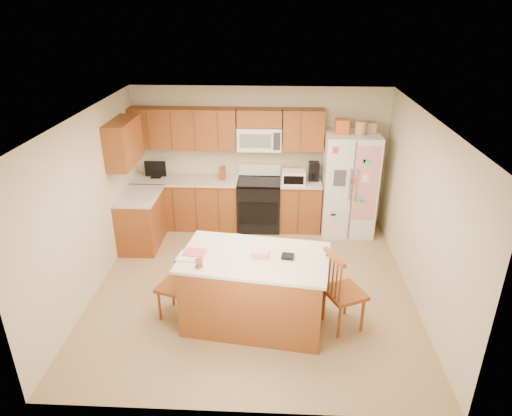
# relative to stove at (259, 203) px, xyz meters

# --- Properties ---
(ground) EXTENTS (4.50, 4.50, 0.00)m
(ground) POSITION_rel_stove_xyz_m (0.00, -1.94, -0.47)
(ground) COLOR #A38659
(ground) RESTS_ON ground
(room_shell) EXTENTS (4.60, 4.60, 2.52)m
(room_shell) POSITION_rel_stove_xyz_m (0.00, -1.94, 0.97)
(room_shell) COLOR beige
(room_shell) RESTS_ON ground
(cabinetry) EXTENTS (3.36, 1.56, 2.15)m
(cabinetry) POSITION_rel_stove_xyz_m (-0.98, -0.15, 0.44)
(cabinetry) COLOR brown
(cabinetry) RESTS_ON ground
(stove) EXTENTS (0.76, 0.65, 1.13)m
(stove) POSITION_rel_stove_xyz_m (0.00, 0.00, 0.00)
(stove) COLOR black
(stove) RESTS_ON ground
(refrigerator) EXTENTS (0.90, 0.79, 2.04)m
(refrigerator) POSITION_rel_stove_xyz_m (1.57, -0.06, 0.45)
(refrigerator) COLOR white
(refrigerator) RESTS_ON ground
(island) EXTENTS (1.92, 1.28, 1.07)m
(island) POSITION_rel_stove_xyz_m (0.06, -2.74, 0.02)
(island) COLOR brown
(island) RESTS_ON ground
(windsor_chair_left) EXTENTS (0.51, 0.52, 0.96)m
(windsor_chair_left) POSITION_rel_stove_xyz_m (-0.96, -2.65, -0.02)
(windsor_chair_left) COLOR brown
(windsor_chair_left) RESTS_ON ground
(windsor_chair_back) EXTENTS (0.49, 0.48, 0.89)m
(windsor_chair_back) POSITION_rel_stove_xyz_m (-0.00, -1.95, -0.05)
(windsor_chair_back) COLOR brown
(windsor_chair_back) RESTS_ON ground
(windsor_chair_right) EXTENTS (0.60, 0.61, 1.08)m
(windsor_chair_right) POSITION_rel_stove_xyz_m (1.16, -2.77, 0.04)
(windsor_chair_right) COLOR brown
(windsor_chair_right) RESTS_ON ground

